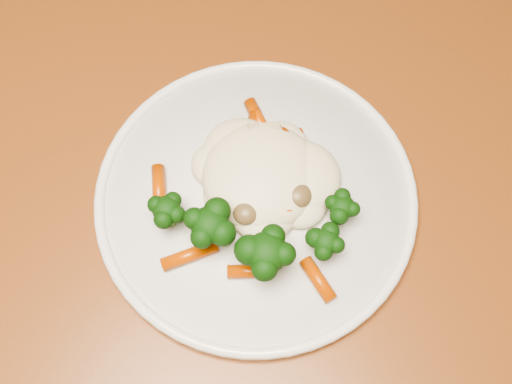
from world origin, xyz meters
TOP-DOWN VIEW (x-y plane):
  - dining_table at (0.08, 0.20)m, footprint 1.14×0.77m
  - plate at (0.14, 0.15)m, footprint 0.29×0.29m
  - meal at (0.15, 0.14)m, footprint 0.20×0.19m

SIDE VIEW (x-z plane):
  - dining_table at x=0.08m, z-range 0.27..1.02m
  - plate at x=0.14m, z-range 0.75..0.76m
  - meal at x=0.15m, z-range 0.76..0.81m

